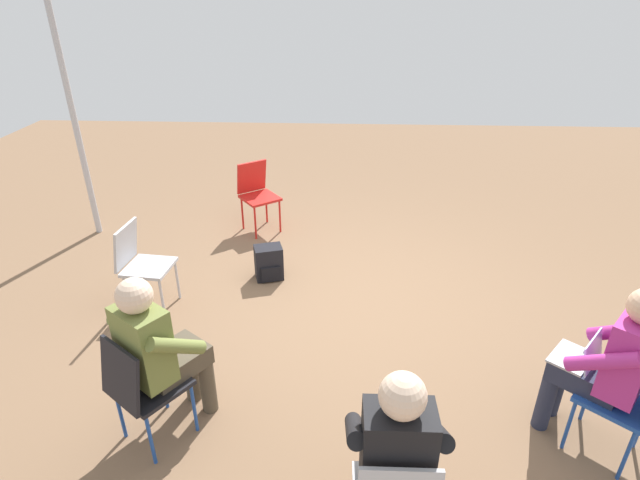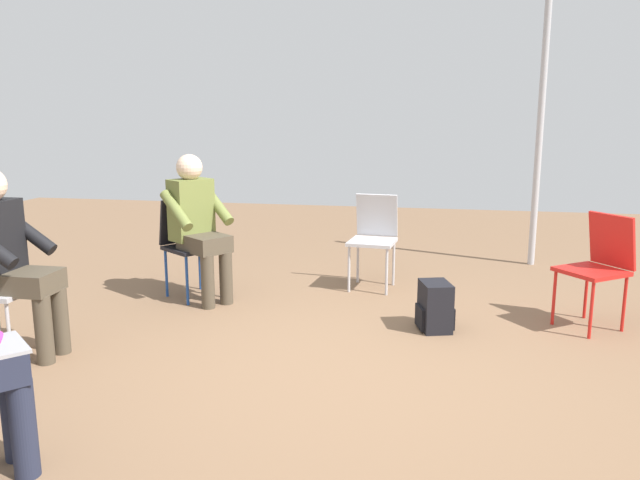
# 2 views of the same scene
# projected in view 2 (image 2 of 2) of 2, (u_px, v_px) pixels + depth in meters

# --- Properties ---
(ground_plane) EXTENTS (14.00, 14.00, 0.00)m
(ground_plane) POSITION_uv_depth(u_px,v_px,m) (349.00, 372.00, 3.86)
(ground_plane) COLOR brown
(chair_northwest) EXTENTS (0.57, 0.58, 0.85)m
(chair_northwest) POSITION_uv_depth(u_px,v_px,m) (599.00, 262.00, 4.59)
(chair_northwest) COLOR red
(chair_northwest) RESTS_ON ground
(chair_west) EXTENTS (0.47, 0.44, 0.85)m
(chair_west) POSITION_uv_depth(u_px,v_px,m) (374.00, 234.00, 5.68)
(chair_west) COLOR #B7B7BC
(chair_west) RESTS_ON ground
(chair_southwest) EXTENTS (0.57, 0.58, 0.85)m
(chair_southwest) POSITION_uv_depth(u_px,v_px,m) (188.00, 240.00, 5.40)
(chair_southwest) COLOR black
(chair_southwest) RESTS_ON ground
(person_in_black) EXTENTS (0.49, 0.53, 1.24)m
(person_in_black) POSITION_uv_depth(u_px,v_px,m) (9.00, 253.00, 3.99)
(person_in_black) COLOR #4C4233
(person_in_black) RESTS_ON ground
(person_in_olive) EXTENTS (0.63, 0.63, 1.24)m
(person_in_olive) POSITION_uv_depth(u_px,v_px,m) (197.00, 220.00, 5.24)
(person_in_olive) COLOR #4C4233
(person_in_olive) RESTS_ON ground
(backpack_near_laptop_user) EXTENTS (0.33, 0.30, 0.36)m
(backpack_near_laptop_user) POSITION_uv_depth(u_px,v_px,m) (435.00, 309.00, 4.59)
(backpack_near_laptop_user) COLOR black
(backpack_near_laptop_user) RESTS_ON ground
(tent_pole_far) EXTENTS (0.07, 0.07, 2.76)m
(tent_pole_far) POSITION_uv_depth(u_px,v_px,m) (540.00, 133.00, 6.35)
(tent_pole_far) COLOR #B2B2B7
(tent_pole_far) RESTS_ON ground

